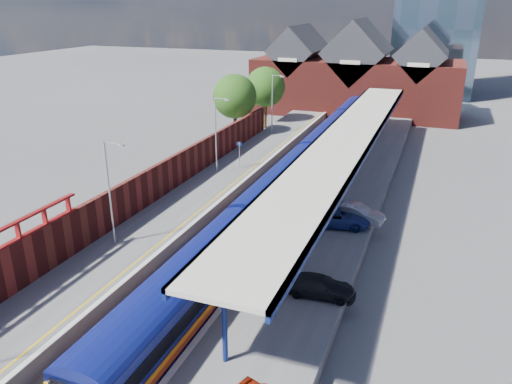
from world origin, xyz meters
The scene contains 21 objects.
ground centered at (0.00, 30.00, 0.00)m, with size 240.00×240.00×0.00m, color #5B5B5E.
ballast_bed centered at (0.00, 20.00, 0.03)m, with size 6.00×76.00×0.06m, color #473D33.
rails centered at (0.00, 20.00, 0.12)m, with size 4.51×76.00×0.14m.
left_platform centered at (-5.50, 20.00, 0.50)m, with size 5.00×76.00×1.00m, color #565659.
right_platform centered at (6.00, 20.00, 0.50)m, with size 6.00×76.00×1.00m, color #565659.
coping_left centered at (-3.15, 20.00, 1.02)m, with size 0.30×76.00×0.05m, color silver.
coping_right centered at (3.15, 20.00, 1.02)m, with size 0.30×76.00×0.05m, color silver.
yellow_line centered at (-3.75, 20.00, 1.01)m, with size 0.14×76.00×0.01m, color yellow.
train centered at (1.49, 25.43, 2.12)m, with size 2.88×65.91×3.45m.
canopy centered at (5.48, 21.95, 5.25)m, with size 4.50×52.00×4.48m.
lamp_post_b centered at (-6.36, 6.00, 4.99)m, with size 1.48×0.18×7.00m.
lamp_post_c centered at (-6.36, 22.00, 4.99)m, with size 1.48×0.18×7.00m.
lamp_post_d centered at (-6.36, 38.00, 4.99)m, with size 1.48×0.18×7.00m.
platform_sign centered at (-5.00, 24.00, 2.69)m, with size 0.55×0.08×2.50m.
brick_wall centered at (-8.10, 13.54, 2.45)m, with size 0.35×50.00×3.86m.
station_building centered at (0.00, 58.00, 5.45)m, with size 30.00×12.12×13.78m.
tree_near centered at (-10.35, 35.91, 5.35)m, with size 5.20×5.20×8.10m.
tree_far centered at (-9.35, 43.91, 5.35)m, with size 5.20×5.20×8.10m.
parked_car_silver centered at (7.77, 15.08, 1.66)m, with size 1.40×4.01×1.32m, color #A8A7AC.
parked_car_dark centered at (7.64, 4.62, 1.57)m, with size 1.59×3.91×1.13m, color black.
parked_car_blue centered at (6.62, 13.87, 1.64)m, with size 2.13×4.62×1.28m, color navy.
Camera 1 is at (12.60, -18.40, 15.86)m, focal length 35.00 mm.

